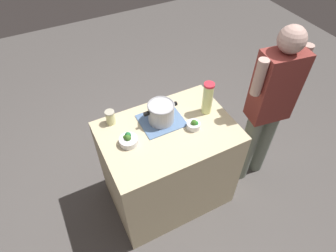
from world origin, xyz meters
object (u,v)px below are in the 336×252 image
(lemonade_pitcher, at_px, (208,98))
(mason_jar, at_px, (110,117))
(broccoli_bowl_center, at_px, (128,140))
(broccoli_bowl_front, at_px, (194,125))
(cooking_pot, at_px, (161,112))
(person_cook, at_px, (268,108))

(lemonade_pitcher, distance_m, mason_jar, 0.78)
(broccoli_bowl_center, bearing_deg, mason_jar, 99.58)
(broccoli_bowl_front, relative_size, broccoli_bowl_center, 0.77)
(lemonade_pitcher, bearing_deg, cooking_pot, 169.82)
(mason_jar, relative_size, broccoli_bowl_center, 0.86)
(cooking_pot, xyz_separation_m, lemonade_pitcher, (0.38, -0.07, 0.05))
(cooking_pot, relative_size, lemonade_pitcher, 0.98)
(cooking_pot, xyz_separation_m, mason_jar, (-0.36, 0.16, -0.03))
(broccoli_bowl_center, distance_m, person_cook, 1.21)
(cooking_pot, distance_m, broccoli_bowl_center, 0.33)
(lemonade_pitcher, xyz_separation_m, broccoli_bowl_front, (-0.19, -0.11, -0.11))
(broccoli_bowl_front, relative_size, person_cook, 0.06)
(lemonade_pitcher, height_order, mason_jar, lemonade_pitcher)
(broccoli_bowl_front, bearing_deg, lemonade_pitcher, 31.39)
(person_cook, bearing_deg, broccoli_bowl_center, 172.44)
(mason_jar, relative_size, broccoli_bowl_front, 1.12)
(broccoli_bowl_front, xyz_separation_m, broccoli_bowl_center, (-0.51, 0.09, 0.00))
(cooking_pot, bearing_deg, lemonade_pitcher, -10.18)
(cooking_pot, height_order, person_cook, person_cook)
(mason_jar, xyz_separation_m, broccoli_bowl_front, (0.55, -0.34, -0.03))
(lemonade_pitcher, relative_size, mason_jar, 2.38)
(broccoli_bowl_center, bearing_deg, person_cook, -7.56)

